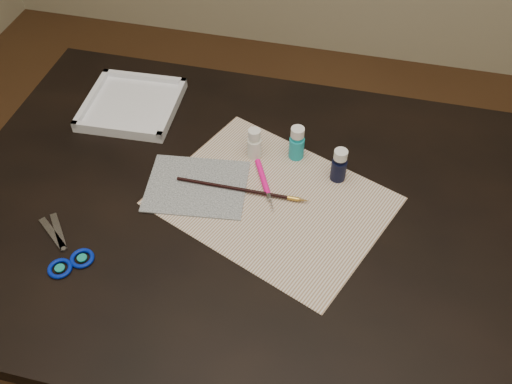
% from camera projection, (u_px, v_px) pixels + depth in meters
% --- Properties ---
extents(ground, '(3.50, 3.50, 0.02)m').
position_uv_depth(ground, '(256.00, 370.00, 1.75)').
color(ground, '#422614').
rests_on(ground, ground).
extents(table, '(1.30, 0.90, 0.75)m').
position_uv_depth(table, '(256.00, 303.00, 1.47)').
color(table, black).
rests_on(table, ground).
extents(paper, '(0.55, 0.49, 0.00)m').
position_uv_depth(paper, '(273.00, 201.00, 1.20)').
color(paper, silver).
rests_on(paper, table).
extents(canvas, '(0.23, 0.20, 0.00)m').
position_uv_depth(canvas, '(197.00, 186.00, 1.23)').
color(canvas, black).
rests_on(canvas, paper).
extents(paint_bottle_white, '(0.04, 0.04, 0.08)m').
position_uv_depth(paint_bottle_white, '(254.00, 144.00, 1.27)').
color(paint_bottle_white, white).
rests_on(paint_bottle_white, table).
extents(paint_bottle_cyan, '(0.04, 0.04, 0.08)m').
position_uv_depth(paint_bottle_cyan, '(297.00, 143.00, 1.26)').
color(paint_bottle_cyan, '#189EAD').
rests_on(paint_bottle_cyan, table).
extents(paint_bottle_navy, '(0.04, 0.04, 0.08)m').
position_uv_depth(paint_bottle_navy, '(339.00, 165.00, 1.22)').
color(paint_bottle_navy, black).
rests_on(paint_bottle_navy, table).
extents(paintbrush, '(0.29, 0.01, 0.01)m').
position_uv_depth(paintbrush, '(243.00, 190.00, 1.21)').
color(paintbrush, black).
rests_on(paintbrush, canvas).
extents(craft_knife, '(0.08, 0.14, 0.01)m').
position_uv_depth(craft_knife, '(265.00, 186.00, 1.22)').
color(craft_knife, '#FF0D8C').
rests_on(craft_knife, paper).
extents(scissors, '(0.20, 0.18, 0.01)m').
position_uv_depth(scissors, '(58.00, 245.00, 1.12)').
color(scissors, silver).
rests_on(scissors, table).
extents(palette_tray, '(0.23, 0.23, 0.03)m').
position_uv_depth(palette_tray, '(132.00, 104.00, 1.40)').
color(palette_tray, white).
rests_on(palette_tray, table).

